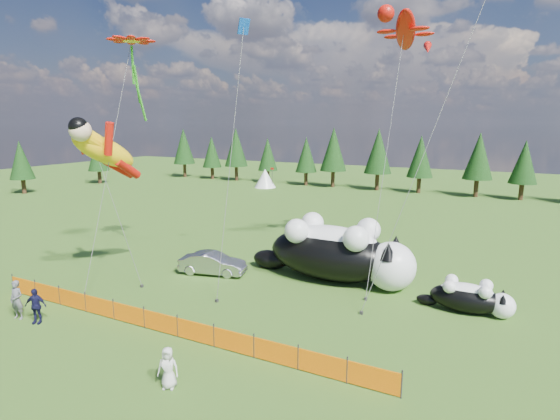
% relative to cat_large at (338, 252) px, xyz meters
% --- Properties ---
extents(ground, '(160.00, 160.00, 0.00)m').
position_rel_cat_large_xyz_m(ground, '(-5.01, -7.24, -1.84)').
color(ground, '#133609').
rests_on(ground, ground).
extents(safety_fence, '(22.06, 0.06, 1.10)m').
position_rel_cat_large_xyz_m(safety_fence, '(-5.01, -10.24, -1.34)').
color(safety_fence, '#262626').
rests_on(safety_fence, ground).
extents(tree_line, '(90.00, 4.00, 8.00)m').
position_rel_cat_large_xyz_m(tree_line, '(-5.01, 37.76, 2.16)').
color(tree_line, black).
rests_on(tree_line, ground).
extents(festival_tents, '(50.00, 3.20, 2.80)m').
position_rel_cat_large_xyz_m(festival_tents, '(5.99, 32.76, -0.44)').
color(festival_tents, white).
rests_on(festival_tents, ground).
extents(cat_large, '(10.74, 3.99, 3.88)m').
position_rel_cat_large_xyz_m(cat_large, '(0.00, 0.00, 0.00)').
color(cat_large, black).
rests_on(cat_large, ground).
extents(cat_small, '(4.77, 1.70, 1.72)m').
position_rel_cat_large_xyz_m(cat_small, '(7.65, -1.36, -1.02)').
color(cat_small, black).
rests_on(cat_small, ground).
extents(car, '(4.50, 2.45, 1.41)m').
position_rel_cat_large_xyz_m(car, '(-7.57, -2.51, -1.14)').
color(car, '#A8A9AD').
rests_on(car, ground).
extents(spectator_a, '(0.78, 0.58, 1.98)m').
position_rel_cat_large_xyz_m(spectator_a, '(-12.37, -12.30, -0.85)').
color(spectator_a, '#58595D').
rests_on(spectator_a, ground).
extents(spectator_c, '(1.16, 0.91, 1.76)m').
position_rel_cat_large_xyz_m(spectator_c, '(-11.09, -12.19, -0.96)').
color(spectator_c, '#141336').
rests_on(spectator_c, ground).
extents(spectator_e, '(0.91, 0.76, 1.59)m').
position_rel_cat_large_xyz_m(spectator_e, '(-1.78, -13.44, -1.05)').
color(spectator_e, silver).
rests_on(spectator_e, ground).
extents(superhero_kite, '(4.88, 5.22, 10.24)m').
position_rel_cat_large_xyz_m(superhero_kite, '(-11.94, -6.59, 6.17)').
color(superhero_kite, yellow).
rests_on(superhero_kite, ground).
extents(gecko_kite, '(4.43, 10.80, 17.23)m').
position_rel_cat_large_xyz_m(gecko_kite, '(2.37, 4.92, 13.40)').
color(gecko_kite, red).
rests_on(gecko_kite, ground).
extents(flower_kite, '(3.33, 7.77, 15.61)m').
position_rel_cat_large_xyz_m(flower_kite, '(-12.20, -3.72, 12.47)').
color(flower_kite, red).
rests_on(flower_kite, ground).
extents(diamond_kite_a, '(0.78, 3.89, 15.61)m').
position_rel_cat_large_xyz_m(diamond_kite_a, '(-4.72, -3.01, 12.38)').
color(diamond_kite_a, blue).
rests_on(diamond_kite_a, ground).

